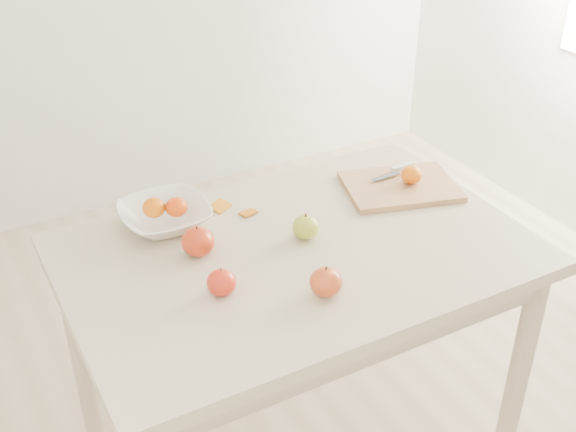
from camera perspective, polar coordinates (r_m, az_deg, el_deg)
table at (r=1.94m, az=0.71°, el=-4.93°), size 1.20×0.80×0.75m
cutting_board at (r=2.18m, az=8.86°, el=2.32°), size 0.38×0.32×0.02m
board_tangerine at (r=2.17m, az=9.73°, el=3.23°), size 0.06×0.06×0.05m
fruit_bowl at (r=1.99m, az=-9.70°, el=-0.01°), size 0.24×0.24×0.06m
bowl_tangerine_near at (r=1.98m, az=-10.55°, el=0.66°), size 0.06×0.06×0.05m
bowl_tangerine_far at (r=1.97m, az=-8.81°, el=0.71°), size 0.06×0.06×0.05m
orange_peel_a at (r=2.07m, az=-5.39°, el=0.68°), size 0.07×0.07×0.01m
orange_peel_b at (r=2.03m, az=-3.17°, el=0.22°), size 0.05×0.04×0.01m
paring_knife at (r=2.24m, az=8.79°, el=3.72°), size 0.17×0.05×0.01m
apple_green at (r=1.91m, az=1.40°, el=-0.88°), size 0.07×0.07×0.07m
apple_red_e at (r=1.71m, az=3.00°, el=-5.22°), size 0.08×0.08×0.07m
apple_red_b at (r=1.71m, az=-5.28°, el=-5.25°), size 0.07×0.07×0.06m
apple_red_a at (r=1.85m, az=-7.13°, el=-2.02°), size 0.09×0.09×0.08m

